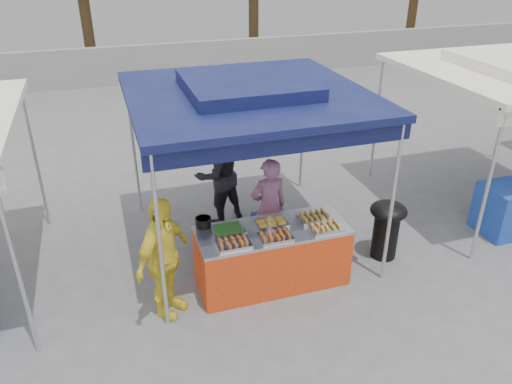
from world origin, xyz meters
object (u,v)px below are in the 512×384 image
object	(u,v)px
wok_burner	(387,225)
helper_man	(218,174)
vendor_woman	(269,208)
vendor_table	(272,256)
customer_person	(163,259)
cooking_pot	(203,222)

from	to	relation	value
wok_burner	helper_man	xyz separation A→B (m)	(-2.07, 1.77, 0.32)
vendor_woman	helper_man	world-z (taller)	helper_man
wok_burner	vendor_table	bearing A→B (deg)	160.74
vendor_table	helper_man	xyz separation A→B (m)	(-0.27, 1.85, 0.42)
vendor_table	helper_man	world-z (taller)	helper_man
vendor_table	customer_person	xyz separation A→B (m)	(-1.46, -0.19, 0.39)
wok_burner	customer_person	size ratio (longest dim) A/B	0.55
customer_person	wok_burner	bearing A→B (deg)	-40.98
vendor_woman	helper_man	bearing A→B (deg)	-73.21
cooking_pot	wok_burner	world-z (taller)	cooking_pot
wok_burner	cooking_pot	bearing A→B (deg)	152.40
cooking_pot	helper_man	xyz separation A→B (m)	(0.57, 1.51, -0.06)
vendor_woman	helper_man	size ratio (longest dim) A/B	0.91
vendor_table	wok_burner	distance (m)	1.80
vendor_table	cooking_pot	bearing A→B (deg)	157.60
wok_burner	vendor_woman	size ratio (longest dim) A/B	0.58
vendor_table	customer_person	bearing A→B (deg)	-172.70
vendor_woman	customer_person	bearing A→B (deg)	23.20
wok_burner	vendor_woman	world-z (taller)	vendor_woman
wok_burner	vendor_woman	bearing A→B (deg)	137.61
cooking_pot	vendor_woman	size ratio (longest dim) A/B	0.14
cooking_pot	helper_man	size ratio (longest dim) A/B	0.12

